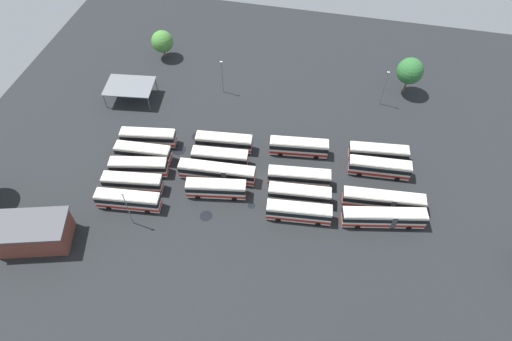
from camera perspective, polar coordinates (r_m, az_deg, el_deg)
ground_plane at (r=86.42m, az=0.28°, el=-1.36°), size 125.18×125.18×0.00m
bus_row0_slot0 at (r=91.83m, az=15.33°, el=2.17°), size 11.70×3.72×3.61m
bus_row0_slot1 at (r=89.34m, az=15.47°, el=0.37°), size 11.89×3.29×3.61m
bus_row0_slot3 at (r=84.59m, az=15.96°, el=-3.66°), size 14.82×3.72×3.61m
bus_row0_slot4 at (r=82.39m, az=16.02°, el=-5.77°), size 14.87×5.28×3.61m
bus_row1_slot0 at (r=90.07m, az=5.49°, el=3.01°), size 11.88×3.85×3.61m
bus_row1_slot2 at (r=85.00m, az=5.52°, el=-0.84°), size 12.01×3.82×3.61m
bus_row1_slot3 at (r=82.50m, az=5.57°, el=-3.06°), size 11.59×3.49×3.61m
bus_row1_slot4 at (r=80.22m, az=5.49°, el=-5.30°), size 11.77×3.62×3.61m
bus_row2_slot0 at (r=90.78m, az=-4.09°, el=3.63°), size 11.54×3.64×3.61m
bus_row2_slot1 at (r=88.08m, az=-4.61°, el=1.68°), size 11.18×3.55×3.61m
bus_row2_slot2 at (r=85.71m, az=-4.97°, el=-0.19°), size 14.80×3.41×3.61m
bus_row2_slot3 at (r=83.26m, az=-5.11°, el=-2.31°), size 11.36×4.26×3.61m
bus_row3_slot0 at (r=94.11m, az=-13.57°, el=4.15°), size 11.33×4.15×3.61m
bus_row3_slot1 at (r=91.44m, az=-14.19°, el=2.24°), size 11.15×3.26×3.61m
bus_row3_slot2 at (r=89.20m, az=-14.72°, el=0.49°), size 11.26×4.52×3.61m
bus_row3_slot3 at (r=86.95m, az=-15.45°, el=-1.48°), size 11.32×3.99×3.61m
bus_row3_slot4 at (r=84.61m, az=-15.99°, el=-3.66°), size 11.92×3.74×3.61m
depot_building at (r=85.55m, az=-26.60°, el=-7.12°), size 13.92×10.06×5.28m
maintenance_shelter at (r=104.48m, az=-15.86°, el=10.32°), size 11.35×8.68×3.77m
lamp_post_near_entrance at (r=79.94m, az=-16.09°, el=-4.54°), size 0.56×0.28×8.90m
lamp_post_mid_lot at (r=102.07m, az=-4.34°, el=11.98°), size 0.56×0.28×8.46m
lamp_post_far_corner at (r=102.33m, az=16.05°, el=10.22°), size 0.56×0.28×8.87m
tree_south_edge at (r=106.47m, az=19.06°, el=11.91°), size 5.82×5.82×8.92m
tree_north_edge at (r=114.82m, az=-11.86°, el=15.81°), size 5.27×5.27×7.11m
puddle_back_corner at (r=95.06m, az=-7.44°, el=4.31°), size 2.63×2.63×0.01m
puddle_front_lane at (r=82.98m, az=-0.58°, el=-4.50°), size 1.46×1.46×0.01m
puddle_between_rows at (r=93.03m, az=-9.81°, el=2.60°), size 2.91×2.91×0.01m
puddle_centre_drain at (r=82.19m, az=-6.39°, el=-5.78°), size 2.35×2.35×0.01m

